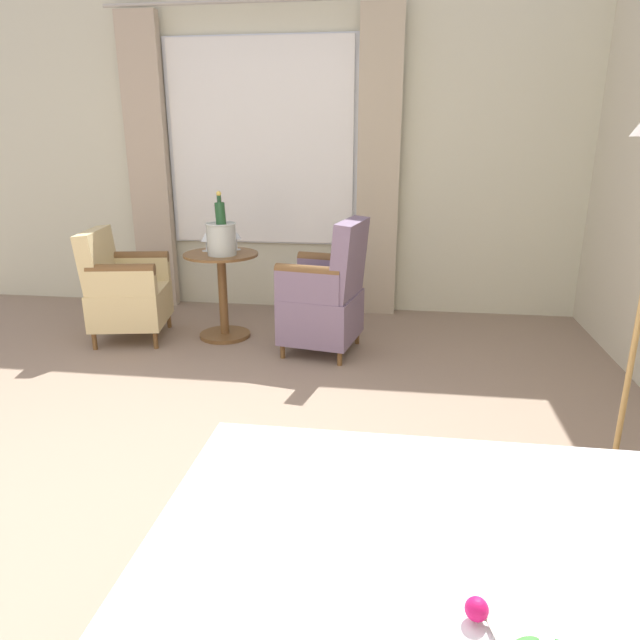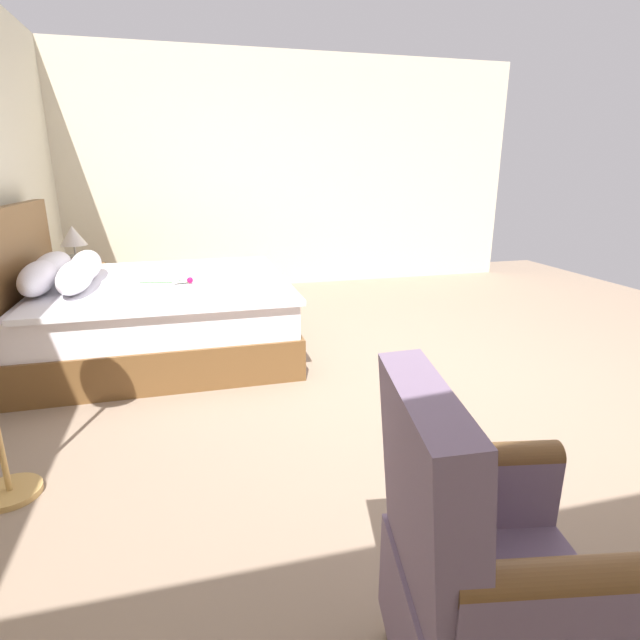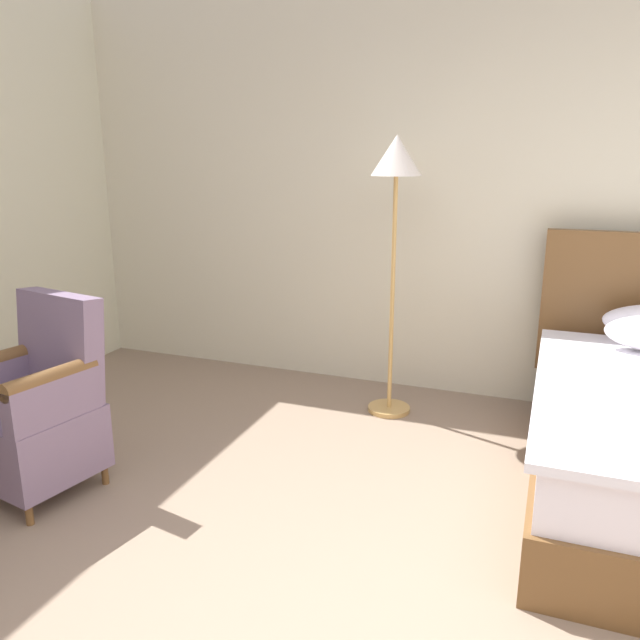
% 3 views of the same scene
% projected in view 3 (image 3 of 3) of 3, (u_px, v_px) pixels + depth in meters
% --- Properties ---
extents(wall_headboard_side, '(6.80, 0.12, 2.83)m').
position_uv_depth(wall_headboard_side, '(529.00, 194.00, 4.07)').
color(wall_headboard_side, beige).
rests_on(wall_headboard_side, ground).
extents(floor_lamp_brass, '(0.31, 0.31, 1.78)m').
position_uv_depth(floor_lamp_brass, '(396.00, 186.00, 3.80)').
color(floor_lamp_brass, tan).
rests_on(floor_lamp_brass, ground).
extents(armchair_by_window, '(0.64, 0.64, 1.00)m').
position_uv_depth(armchair_by_window, '(38.00, 411.00, 3.13)').
color(armchair_by_window, brown).
rests_on(armchair_by_window, ground).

